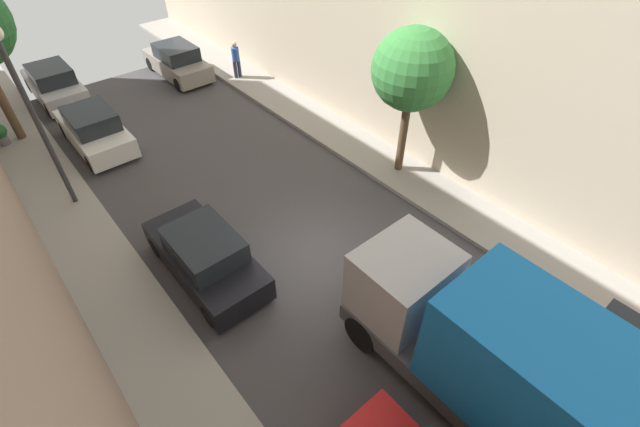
% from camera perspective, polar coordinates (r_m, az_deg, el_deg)
% --- Properties ---
extents(ground, '(32.00, 32.00, 0.00)m').
position_cam_1_polar(ground, '(13.08, -0.51, -5.75)').
color(ground, '#423F42').
extents(sidewalk_left, '(2.00, 44.00, 0.15)m').
position_cam_1_polar(sidewalk_left, '(11.78, -20.41, -16.87)').
color(sidewalk_left, gray).
rests_on(sidewalk_left, ground).
extents(sidewalk_right, '(2.00, 44.00, 0.15)m').
position_cam_1_polar(sidewalk_right, '(15.83, 13.54, 3.30)').
color(sidewalk_right, gray).
rests_on(sidewalk_right, ground).
extents(parked_car_left_2, '(1.78, 4.20, 1.57)m').
position_cam_1_polar(parked_car_left_2, '(12.55, -14.63, -5.34)').
color(parked_car_left_2, black).
rests_on(parked_car_left_2, ground).
extents(parked_car_left_3, '(1.78, 4.20, 1.57)m').
position_cam_1_polar(parked_car_left_3, '(19.39, -27.24, 9.65)').
color(parked_car_left_3, white).
rests_on(parked_car_left_3, ground).
extents(parked_car_left_4, '(1.78, 4.20, 1.57)m').
position_cam_1_polar(parked_car_left_4, '(23.98, -31.21, 14.14)').
color(parked_car_left_4, silver).
rests_on(parked_car_left_4, ground).
extents(parked_car_right_1, '(1.78, 4.20, 1.57)m').
position_cam_1_polar(parked_car_right_1, '(12.23, 34.80, -16.01)').
color(parked_car_right_1, maroon).
rests_on(parked_car_right_1, ground).
extents(parked_car_right_2, '(1.78, 4.20, 1.57)m').
position_cam_1_polar(parked_car_right_2, '(24.05, -18.02, 18.21)').
color(parked_car_right_2, gray).
rests_on(parked_car_right_2, ground).
extents(delivery_truck, '(2.26, 6.60, 3.38)m').
position_cam_1_polar(delivery_truck, '(9.74, 22.63, -17.33)').
color(delivery_truck, '#4C4C51').
rests_on(delivery_truck, ground).
extents(pedestrian, '(0.40, 0.36, 1.72)m').
position_cam_1_polar(pedestrian, '(22.80, -10.85, 19.14)').
color(pedestrian, '#2D334C').
rests_on(pedestrian, sidewalk_right).
extents(street_tree_1, '(2.59, 2.59, 5.05)m').
position_cam_1_polar(street_tree_1, '(14.59, 11.90, 17.71)').
color(street_tree_1, brown).
rests_on(street_tree_1, sidewalk_right).
extents(lamp_post, '(0.44, 0.44, 5.74)m').
position_cam_1_polar(lamp_post, '(15.06, -33.92, 12.37)').
color(lamp_post, '#333338').
rests_on(lamp_post, sidewalk_left).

